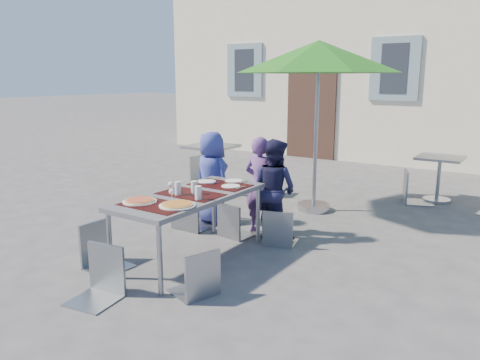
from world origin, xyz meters
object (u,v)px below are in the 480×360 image
Objects in this scene: cafe_table_0 at (212,158)px; child_1 at (260,185)px; patio_umbrella at (319,58)px; child_0 at (212,178)px; chair_0 at (189,184)px; cafe_table_1 at (439,171)px; child_2 at (274,189)px; bg_chair_r_0 at (264,164)px; dining_table at (191,199)px; chair_5 at (98,242)px; pizza_near_left at (140,201)px; pizza_near_right at (177,205)px; bg_chair_l_1 at (414,167)px; chair_3 at (100,218)px; chair_1 at (233,200)px; chair_4 at (197,246)px; chair_2 at (280,206)px; bg_chair_l_0 at (202,153)px.

child_1 is at bearing -37.75° from cafe_table_0.
child_1 is 0.50× the size of patio_umbrella.
chair_0 is (-0.06, -0.42, -0.02)m from child_0.
cafe_table_1 is (2.40, 2.99, -0.13)m from child_0.
child_2 is 2.24m from bg_chair_r_0.
patio_umbrella reaches higher than dining_table.
pizza_near_left is at bearing 99.70° from chair_5.
child_1 reaches higher than child_2.
child_1 is (-0.05, 1.67, -0.13)m from pizza_near_right.
cafe_table_1 is 0.47m from bg_chair_l_1.
chair_3 is 1.00× the size of chair_5.
chair_4 is at bearing -66.88° from chair_1.
child_2 is (0.25, -0.07, -0.00)m from child_1.
child_0 is 0.43m from chair_0.
child_0 is 2.31m from chair_4.
dining_table is at bearing 114.89° from pizza_near_right.
child_2 is at bearing 97.14° from chair_4.
child_0 reaches higher than chair_4.
child_2 reaches higher than chair_5.
patio_umbrella reaches higher than chair_3.
bg_chair_r_0 is (-1.02, 1.78, -0.10)m from child_1.
chair_2 is at bearing 74.43° from pizza_near_right.
child_0 reaches higher than child_2.
chair_4 reaches higher than pizza_near_left.
child_0 is 1.01× the size of child_1.
chair_4 is at bearing -48.22° from chair_0.
bg_chair_l_0 is 0.98× the size of bg_chair_l_1.
child_0 reaches higher than chair_0.
child_0 is 1.27× the size of bg_chair_l_1.
pizza_near_left is at bearing 115.47° from child_0.
patio_umbrella reaches higher than cafe_table_1.
bg_chair_r_0 is (-1.26, 1.85, -0.10)m from child_2.
bg_chair_r_0 is (-1.46, 2.05, 0.05)m from chair_2.
chair_0 is 1.15× the size of bg_chair_r_0.
child_1 is 2.43m from cafe_table_0.
chair_2 is (0.44, -0.27, -0.15)m from child_1.
cafe_table_0 is at bearing -24.70° from child_2.
chair_5 reaches higher than pizza_near_left.
chair_4 reaches higher than chair_1.
pizza_near_right is at bearing -65.11° from dining_table.
bg_chair_l_0 is at bearing -169.49° from bg_chair_l_1.
child_1 reaches higher than bg_chair_l_1.
child_1 reaches higher than pizza_near_left.
chair_1 reaches higher than pizza_near_right.
child_1 reaches higher than cafe_table_0.
cafe_table_0 is at bearing 133.48° from chair_1.
chair_1 is 0.92× the size of bg_chair_r_0.
bg_chair_l_0 is (-2.66, 0.61, -1.69)m from patio_umbrella.
bg_chair_l_0 reaches higher than pizza_near_right.
child_1 is at bearing -60.28° from bg_chair_r_0.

